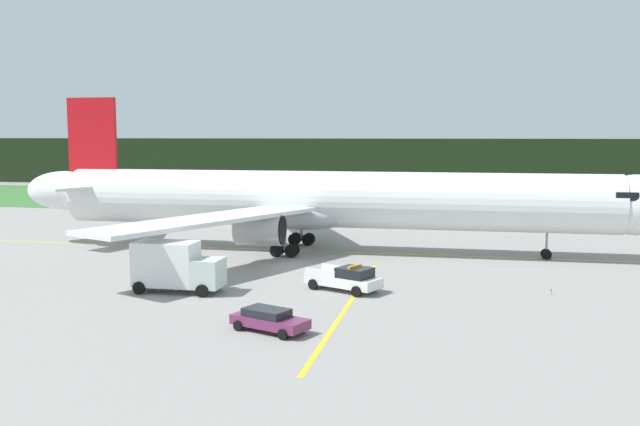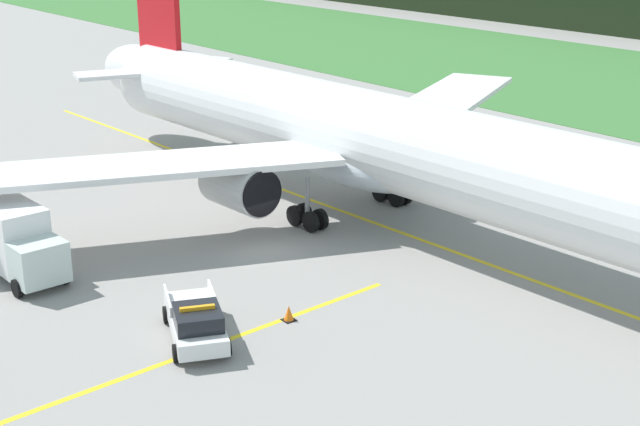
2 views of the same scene
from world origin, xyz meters
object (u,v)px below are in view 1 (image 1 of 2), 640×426
(catering_truck, at_px, (175,266))
(staff_car, at_px, (269,319))
(apron_cone, at_px, (368,275))
(airliner, at_px, (325,201))
(ops_pickup_truck, at_px, (346,278))

(catering_truck, bearing_deg, staff_car, -39.99)
(staff_car, xyz_separation_m, apron_cone, (3.10, 15.22, -0.36))
(airliner, relative_size, catering_truck, 9.71)
(airliner, distance_m, staff_car, 27.43)
(apron_cone, bearing_deg, catering_truck, -149.75)
(staff_car, bearing_deg, apron_cone, 78.47)
(ops_pickup_truck, height_order, catering_truck, catering_truck)
(airliner, xyz_separation_m, staff_car, (3.04, -26.94, -4.18))
(airliner, xyz_separation_m, ops_pickup_truck, (5.24, -15.96, -3.98))
(ops_pickup_truck, xyz_separation_m, catering_truck, (-11.63, -3.08, 0.95))
(staff_car, distance_m, apron_cone, 15.53)
(airliner, bearing_deg, ops_pickup_truck, -71.81)
(catering_truck, height_order, staff_car, catering_truck)
(catering_truck, height_order, apron_cone, catering_truck)
(airliner, distance_m, apron_cone, 13.99)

